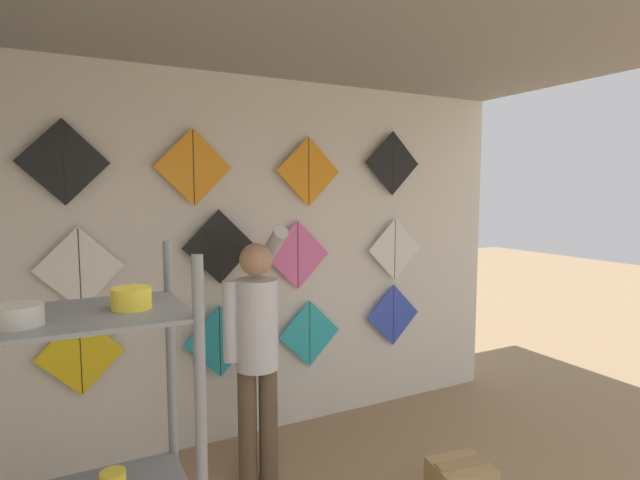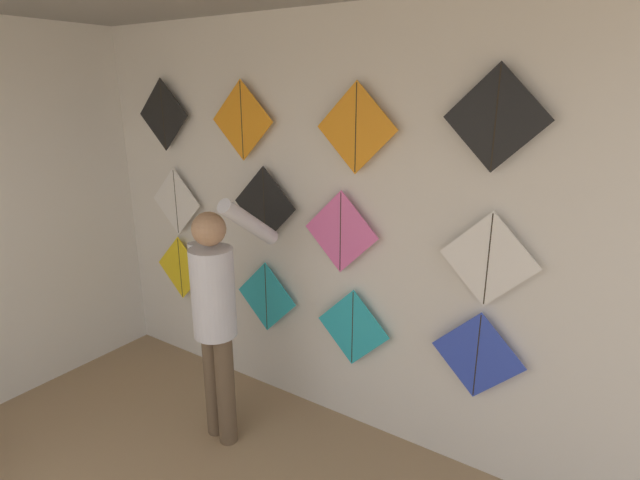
# 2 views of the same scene
# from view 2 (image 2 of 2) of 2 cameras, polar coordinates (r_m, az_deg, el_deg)

# --- Properties ---
(back_panel) EXTENTS (4.66, 0.06, 2.80)m
(back_panel) POSITION_cam_2_polar(r_m,az_deg,el_deg) (3.49, -1.34, 1.66)
(back_panel) COLOR silver
(back_panel) RESTS_ON ground
(shopkeeper) EXTENTS (0.43, 0.57, 1.71)m
(shopkeeper) POSITION_cam_2_polar(r_m,az_deg,el_deg) (3.31, -11.84, -7.67)
(shopkeeper) COLOR brown
(shopkeeper) RESTS_ON ground
(kite_0) EXTENTS (0.55, 0.01, 0.55)m
(kite_0) POSITION_cam_2_polar(r_m,az_deg,el_deg) (4.42, -15.66, -3.09)
(kite_0) COLOR yellow
(kite_1) EXTENTS (0.55, 0.01, 0.55)m
(kite_1) POSITION_cam_2_polar(r_m,az_deg,el_deg) (3.81, -6.16, -6.50)
(kite_1) COLOR #28B2C6
(kite_2) EXTENTS (0.55, 0.01, 0.55)m
(kite_2) POSITION_cam_2_polar(r_m,az_deg,el_deg) (3.43, 3.75, -9.97)
(kite_2) COLOR #28B2C6
(kite_3) EXTENTS (0.55, 0.01, 0.55)m
(kite_3) POSITION_cam_2_polar(r_m,az_deg,el_deg) (3.13, 17.52, -12.49)
(kite_3) COLOR blue
(kite_4) EXTENTS (0.55, 0.01, 0.55)m
(kite_4) POSITION_cam_2_polar(r_m,az_deg,el_deg) (4.25, -16.12, 4.23)
(kite_4) COLOR white
(kite_5) EXTENTS (0.55, 0.01, 0.55)m
(kite_5) POSITION_cam_2_polar(r_m,az_deg,el_deg) (3.58, -6.38, 4.02)
(kite_5) COLOR black
(kite_6) EXTENTS (0.55, 0.01, 0.55)m
(kite_6) POSITION_cam_2_polar(r_m,az_deg,el_deg) (3.24, 2.38, 0.91)
(kite_6) COLOR pink
(kite_7) EXTENTS (0.55, 0.01, 0.55)m
(kite_7) POSITION_cam_2_polar(r_m,az_deg,el_deg) (2.89, 18.69, -2.15)
(kite_7) COLOR white
(kite_8) EXTENTS (0.55, 0.01, 0.55)m
(kite_8) POSITION_cam_2_polar(r_m,az_deg,el_deg) (4.20, -17.49, 13.49)
(kite_8) COLOR black
(kite_9) EXTENTS (0.55, 0.01, 0.55)m
(kite_9) POSITION_cam_2_polar(r_m,az_deg,el_deg) (3.61, -8.91, 13.34)
(kite_9) COLOR orange
(kite_10) EXTENTS (0.55, 0.01, 0.55)m
(kite_10) POSITION_cam_2_polar(r_m,az_deg,el_deg) (3.07, 4.14, 12.62)
(kite_10) COLOR orange
(kite_11) EXTENTS (0.55, 0.01, 0.55)m
(kite_11) POSITION_cam_2_polar(r_m,az_deg,el_deg) (2.75, 19.46, 12.96)
(kite_11) COLOR black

